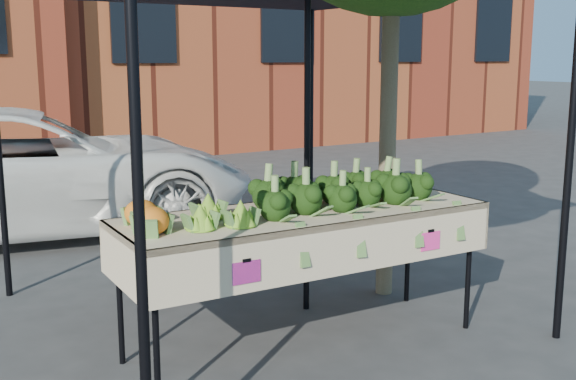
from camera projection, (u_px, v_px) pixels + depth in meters
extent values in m
plane|color=#2F2F31|center=(287.00, 356.00, 4.42)|extent=(90.00, 90.00, 0.00)
cube|color=beige|center=(305.00, 279.00, 4.52)|extent=(2.44, 0.92, 0.90)
cube|color=#F22D8C|center=(253.00, 273.00, 3.81)|extent=(0.17, 0.01, 0.12)
cube|color=#F62E94|center=(429.00, 240.00, 4.51)|extent=(0.17, 0.01, 0.12)
ellipsoid|color=black|center=(338.00, 185.00, 4.58)|extent=(1.38, 0.58, 0.27)
ellipsoid|color=#8FBB2F|center=(212.00, 207.00, 4.05)|extent=(0.44, 0.48, 0.21)
ellipsoid|color=orange|center=(146.00, 214.00, 3.92)|extent=(0.24, 0.44, 0.19)
imported|color=white|center=(13.00, 1.00, 7.09)|extent=(1.75, 2.44, 4.82)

